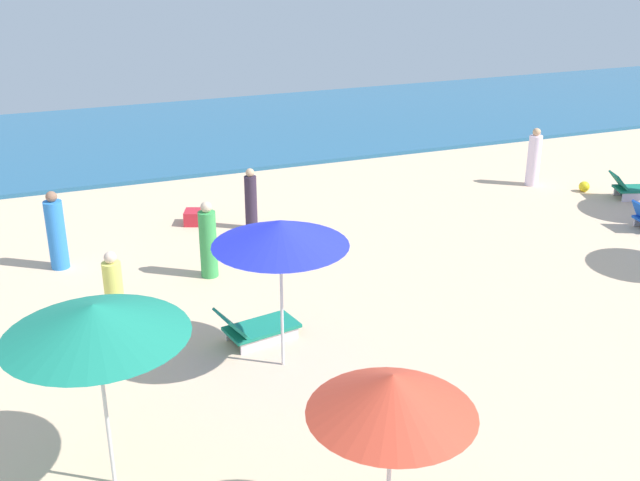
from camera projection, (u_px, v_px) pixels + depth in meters
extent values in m
cube|color=#255F87|center=(168.00, 134.00, 26.76)|extent=(60.00, 10.26, 0.12)
cone|color=#CD412B|center=(392.00, 394.00, 8.01)|extent=(1.83, 1.83, 0.47)
cube|color=silver|center=(637.00, 191.00, 20.83)|extent=(1.21, 0.43, 0.24)
cube|color=#167357|center=(619.00, 181.00, 20.41)|extent=(0.58, 0.70, 0.46)
cylinder|color=silver|center=(282.00, 307.00, 12.35)|extent=(0.05, 0.05, 2.14)
cone|color=#232EE0|center=(280.00, 233.00, 11.87)|extent=(2.16, 2.16, 0.41)
cube|color=silver|center=(270.00, 341.00, 13.28)|extent=(1.12, 0.25, 0.21)
cube|color=silver|center=(254.00, 327.00, 13.72)|extent=(1.12, 0.25, 0.21)
cube|color=#187F62|center=(262.00, 327.00, 13.45)|extent=(1.36, 0.90, 0.06)
cube|color=#187F62|center=(231.00, 324.00, 13.08)|extent=(0.53, 0.70, 0.48)
cylinder|color=silver|center=(106.00, 412.00, 9.62)|extent=(0.05, 0.05, 2.18)
cone|color=#1B8368|center=(95.00, 320.00, 9.13)|extent=(2.27, 2.27, 0.42)
cylinder|color=#2D7DDB|center=(57.00, 235.00, 16.13)|extent=(0.53, 0.53, 1.49)
sphere|color=#8D644E|center=(51.00, 197.00, 15.81)|extent=(0.23, 0.23, 0.23)
cylinder|color=white|center=(534.00, 161.00, 21.43)|extent=(0.43, 0.43, 1.42)
sphere|color=tan|center=(537.00, 132.00, 21.12)|extent=(0.23, 0.23, 0.23)
cylinder|color=#322639|center=(251.00, 203.00, 18.31)|extent=(0.36, 0.36, 1.31)
sphere|color=tan|center=(250.00, 173.00, 18.03)|extent=(0.20, 0.20, 0.20)
cylinder|color=green|center=(208.00, 244.00, 15.74)|extent=(0.50, 0.50, 1.41)
sphere|color=beige|center=(206.00, 207.00, 15.44)|extent=(0.23, 0.23, 0.23)
cylinder|color=#DEE062|center=(115.00, 297.00, 13.58)|extent=(0.36, 0.36, 1.33)
sphere|color=beige|center=(110.00, 258.00, 13.30)|extent=(0.22, 0.22, 0.22)
sphere|color=yellow|center=(584.00, 187.00, 21.08)|extent=(0.29, 0.29, 0.29)
cube|color=red|center=(193.00, 217.00, 18.77)|extent=(0.52, 0.60, 0.34)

